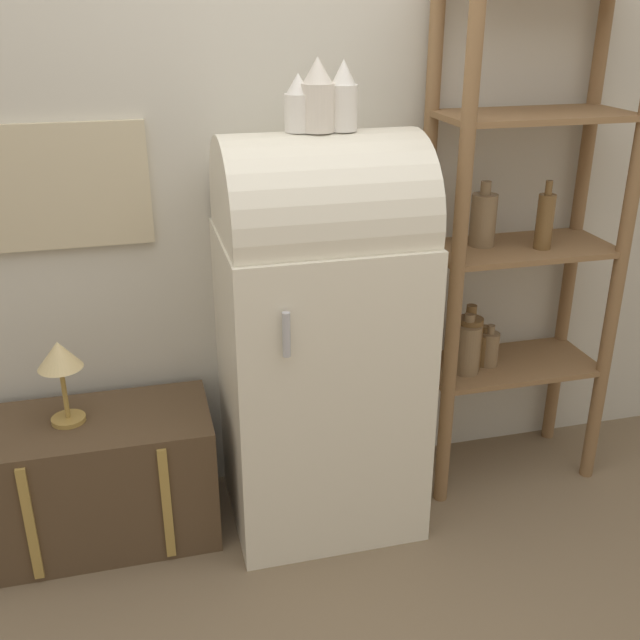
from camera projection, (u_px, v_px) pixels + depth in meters
ground_plane at (340, 555)px, 2.54m from camera, size 12.00×12.00×0.00m
wall_back at (296, 124)px, 2.52m from camera, size 7.00×0.09×2.70m
refrigerator at (320, 332)px, 2.50m from camera, size 0.64×0.58×1.37m
suitcase_trunk at (101, 478)px, 2.55m from camera, size 0.76×0.40×0.46m
shelf_unit at (517, 234)px, 2.64m from camera, size 0.67×0.34×1.85m
vase_left at (298, 105)px, 2.20m from camera, size 0.08×0.08×0.17m
vase_center at (318, 97)px, 2.19m from camera, size 0.10×0.10×0.21m
vase_right at (343, 98)px, 2.21m from camera, size 0.08×0.08×0.21m
desk_lamp at (60, 362)px, 2.37m from camera, size 0.14×0.14×0.29m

